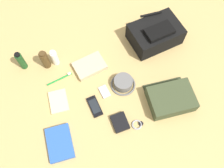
# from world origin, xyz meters

# --- Properties ---
(ground_plane) EXTENTS (2.64, 2.02, 0.02)m
(ground_plane) POSITION_xyz_m (0.00, 0.00, -0.01)
(ground_plane) COLOR tan
(ground_plane) RESTS_ON ground
(backpack) EXTENTS (0.37, 0.29, 0.16)m
(backpack) POSITION_xyz_m (0.39, 0.27, 0.07)
(backpack) COLOR black
(backpack) RESTS_ON ground_plane
(toiletry_pouch) EXTENTS (0.28, 0.25, 0.09)m
(toiletry_pouch) POSITION_xyz_m (0.32, -0.20, 0.04)
(toiletry_pouch) COLOR #384228
(toiletry_pouch) RESTS_ON ground_plane
(bucket_hat) EXTENTS (0.16, 0.16, 0.06)m
(bucket_hat) POSITION_xyz_m (0.07, -0.01, 0.03)
(bucket_hat) COLOR #616161
(bucket_hat) RESTS_ON ground_plane
(shampoo_bottle) EXTENTS (0.04, 0.04, 0.15)m
(shampoo_bottle) POSITION_xyz_m (-0.52, 0.31, 0.07)
(shampoo_bottle) COLOR #19471E
(shampoo_bottle) RESTS_ON ground_plane
(cologne_bottle) EXTENTS (0.05, 0.05, 0.15)m
(cologne_bottle) POSITION_xyz_m (-0.37, 0.27, 0.07)
(cologne_bottle) COLOR #473319
(cologne_bottle) RESTS_ON ground_plane
(toothpaste_tube) EXTENTS (0.05, 0.05, 0.13)m
(toothpaste_tube) POSITION_xyz_m (-0.31, 0.28, 0.06)
(toothpaste_tube) COLOR white
(toothpaste_tube) RESTS_ON ground_plane
(paperback_novel) EXTENTS (0.14, 0.20, 0.03)m
(paperback_novel) POSITION_xyz_m (-0.39, -0.27, 0.01)
(paperback_novel) COLOR blue
(paperback_novel) RESTS_ON ground_plane
(cell_phone) EXTENTS (0.08, 0.14, 0.01)m
(cell_phone) POSITION_xyz_m (-0.14, -0.10, 0.01)
(cell_phone) COLOR black
(cell_phone) RESTS_ON ground_plane
(media_player) EXTENTS (0.07, 0.09, 0.01)m
(media_player) POSITION_xyz_m (-0.06, -0.02, 0.01)
(media_player) COLOR #B7B7BC
(media_player) RESTS_ON ground_plane
(wristwatch) EXTENTS (0.07, 0.06, 0.01)m
(wristwatch) POSITION_xyz_m (0.08, -0.29, 0.01)
(wristwatch) COLOR #99999E
(wristwatch) RESTS_ON ground_plane
(toothbrush) EXTENTS (0.17, 0.05, 0.02)m
(toothbrush) POSITION_xyz_m (-0.30, 0.15, 0.01)
(toothbrush) COLOR #198C33
(toothbrush) RESTS_ON ground_plane
(wallet) EXTENTS (0.10, 0.12, 0.02)m
(wallet) POSITION_xyz_m (-0.02, -0.24, 0.01)
(wallet) COLOR black
(wallet) RESTS_ON ground_plane
(notepad) EXTENTS (0.11, 0.15, 0.02)m
(notepad) POSITION_xyz_m (-0.35, -0.01, 0.01)
(notepad) COLOR beige
(notepad) RESTS_ON ground_plane
(folded_towel) EXTENTS (0.23, 0.18, 0.04)m
(folded_towel) POSITION_xyz_m (-0.10, 0.18, 0.02)
(folded_towel) COLOR #C6B289
(folded_towel) RESTS_ON ground_plane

